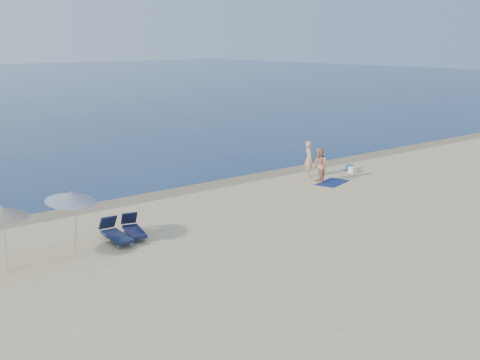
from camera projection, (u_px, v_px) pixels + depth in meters
name	position (u px, v px, depth m)	size (l,w,h in m)	color
wet_sand_strip	(223.00, 183.00, 30.44)	(240.00, 1.60, 0.00)	#847254
person_left	(309.00, 159.00, 31.56)	(0.70, 0.46, 1.91)	tan
person_right	(320.00, 165.00, 30.26)	(0.87, 0.68, 1.79)	tan
beach_towel	(332.00, 183.00, 30.38)	(1.90, 1.05, 0.03)	#101C52
white_bag	(353.00, 170.00, 32.67)	(0.38, 0.32, 0.32)	silver
blue_cooler	(349.00, 168.00, 33.20)	(0.45, 0.32, 0.32)	blue
umbrella_near	(71.00, 197.00, 20.14)	(2.08, 2.10, 2.23)	silver
umbrella_far	(2.00, 212.00, 18.44)	(2.13, 2.13, 2.16)	silver
lounger_left	(115.00, 234.00, 21.47)	(0.77, 1.90, 0.82)	#151D3C
lounger_right	(133.00, 229.00, 22.07)	(1.03, 1.84, 0.77)	#131635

